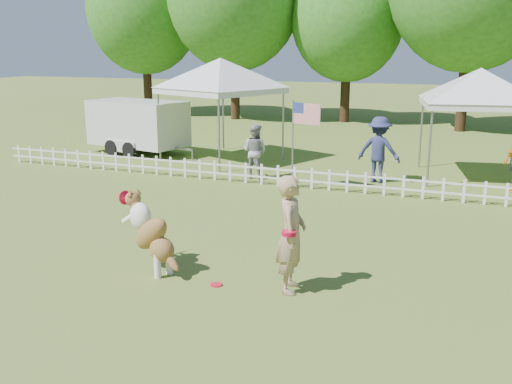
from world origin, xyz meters
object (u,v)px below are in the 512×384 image
frisbee_on_turf (216,285)px  spectator_b (379,150)px  spectator_a (255,151)px  handler (291,234)px  canopy_tent_right (476,126)px  cargo_trailer (138,127)px  canopy_tent_left (221,111)px  flag_pole (293,144)px  dog (152,234)px

frisbee_on_turf → spectator_b: spectator_b is taller
spectator_a → spectator_b: spectator_b is taller
handler → canopy_tent_right: canopy_tent_right is taller
spectator_b → canopy_tent_right: bearing=-143.2°
cargo_trailer → frisbee_on_turf: bearing=-39.8°
canopy_tent_left → spectator_a: bearing=-24.9°
flag_pole → spectator_b: bearing=52.8°
handler → canopy_tent_left: 11.50m
handler → spectator_a: handler is taller
spectator_a → spectator_b: 3.66m
canopy_tent_left → handler: bearing=-37.6°
spectator_a → dog: bearing=107.2°
handler → flag_pole: 7.18m
handler → cargo_trailer: size_ratio=0.42×
handler → flag_pole: size_ratio=0.78×
handler → spectator_b: bearing=-9.3°
handler → flag_pole: flag_pole is taller
canopy_tent_left → canopy_tent_right: bearing=21.9°
dog → spectator_b: spectator_b is taller
canopy_tent_right → canopy_tent_left: bearing=169.4°
canopy_tent_right → spectator_a: 6.60m
frisbee_on_turf → canopy_tent_right: size_ratio=0.06×
handler → dog: 2.50m
cargo_trailer → spectator_a: cargo_trailer is taller
dog → frisbee_on_turf: bearing=15.5°
spectator_b → flag_pole: bearing=41.6°
spectator_b → frisbee_on_turf: bearing=88.5°
canopy_tent_left → spectator_b: canopy_tent_left is taller
canopy_tent_right → cargo_trailer: (-11.77, -0.01, -0.60)m
canopy_tent_right → spectator_a: canopy_tent_right is taller
frisbee_on_turf → flag_pole: bearing=98.3°
handler → frisbee_on_turf: size_ratio=9.18×
flag_pole → frisbee_on_turf: bearing=-64.8°
dog → canopy_tent_right: canopy_tent_right is taller
spectator_a → spectator_b: (3.56, 0.82, 0.14)m
flag_pole → spectator_b: size_ratio=1.27×
cargo_trailer → flag_pole: size_ratio=1.86×
handler → canopy_tent_left: canopy_tent_left is taller
canopy_tent_left → spectator_a: canopy_tent_left is taller
handler → spectator_b: (-0.11, 8.36, 0.01)m
cargo_trailer → spectator_a: size_ratio=2.77×
handler → cargo_trailer: cargo_trailer is taller
handler → spectator_a: (-3.67, 7.54, -0.13)m
canopy_tent_left → frisbee_on_turf: bearing=-43.6°
spectator_b → handler: bearing=96.4°
cargo_trailer → spectator_a: (5.66, -2.35, -0.18)m
canopy_tent_left → cargo_trailer: size_ratio=0.76×
spectator_a → canopy_tent_right: bearing=-150.5°
dog → flag_pole: (0.24, 6.95, 0.53)m
dog → spectator_a: 7.77m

